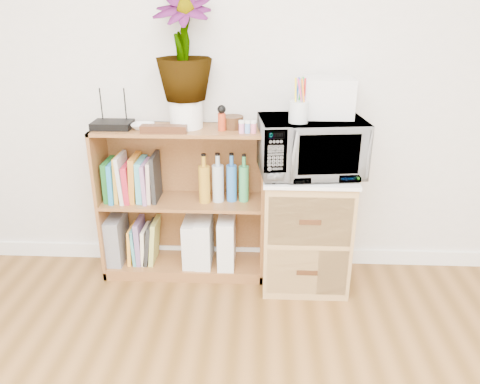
{
  "coord_description": "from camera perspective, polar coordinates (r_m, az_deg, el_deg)",
  "views": [
    {
      "loc": [
        0.12,
        -0.51,
        1.64
      ],
      "look_at": [
        0.01,
        1.95,
        0.62
      ],
      "focal_mm": 35.0,
      "sensor_mm": 36.0,
      "label": 1
    }
  ],
  "objects": [
    {
      "name": "plant_pot",
      "position": [
        2.73,
        -6.59,
        9.47
      ],
      "size": [
        0.19,
        0.19,
        0.16
      ],
      "primitive_type": "cylinder",
      "color": "white",
      "rests_on": "bookshelf"
    },
    {
      "name": "trinket_box",
      "position": [
        2.65,
        -9.28,
        7.6
      ],
      "size": [
        0.26,
        0.06,
        0.04
      ],
      "primitive_type": "cube",
      "color": "#3D1D10",
      "rests_on": "bookshelf"
    },
    {
      "name": "white_bowl",
      "position": [
        2.75,
        -11.75,
        7.84
      ],
      "size": [
        0.13,
        0.13,
        0.03
      ],
      "primitive_type": "imported",
      "color": "silver",
      "rests_on": "bookshelf"
    },
    {
      "name": "potted_plant",
      "position": [
        2.68,
        -6.95,
        17.1
      ],
      "size": [
        0.32,
        0.32,
        0.57
      ],
      "primitive_type": "imported",
      "color": "#306D2B",
      "rests_on": "plant_pot"
    },
    {
      "name": "lower_books",
      "position": [
        3.07,
        -11.59,
        -5.96
      ],
      "size": [
        0.19,
        0.19,
        0.29
      ],
      "color": "orange",
      "rests_on": "bookshelf"
    },
    {
      "name": "pen_cup",
      "position": [
        2.51,
        7.15,
        9.68
      ],
      "size": [
        0.1,
        0.1,
        0.11
      ],
      "primitive_type": "cylinder",
      "color": "silver",
      "rests_on": "microwave"
    },
    {
      "name": "wicker_unit",
      "position": [
        2.86,
        7.96,
        -4.57
      ],
      "size": [
        0.5,
        0.45,
        0.7
      ],
      "primitive_type": "cube",
      "color": "#9E7542",
      "rests_on": "ground"
    },
    {
      "name": "kokeshi_doll",
      "position": [
        2.66,
        -2.24,
        8.54
      ],
      "size": [
        0.04,
        0.04,
        0.1
      ],
      "primitive_type": "cylinder",
      "color": "#AC3215",
      "rests_on": "bookshelf"
    },
    {
      "name": "small_appliance",
      "position": [
        2.66,
        10.66,
        11.29
      ],
      "size": [
        0.27,
        0.22,
        0.21
      ],
      "primitive_type": "cube",
      "color": "silver",
      "rests_on": "microwave"
    },
    {
      "name": "microwave",
      "position": [
        2.65,
        8.58,
        5.53
      ],
      "size": [
        0.61,
        0.45,
        0.31
      ],
      "primitive_type": "imported",
      "rotation": [
        0.0,
        0.0,
        0.12
      ],
      "color": "white",
      "rests_on": "wicker_unit"
    },
    {
      "name": "bookshelf",
      "position": [
        2.9,
        -6.98,
        -1.39
      ],
      "size": [
        1.0,
        0.3,
        0.95
      ],
      "primitive_type": "cube",
      "color": "brown",
      "rests_on": "ground"
    },
    {
      "name": "wooden_bowl",
      "position": [
        2.7,
        -0.88,
        8.5
      ],
      "size": [
        0.12,
        0.12,
        0.07
      ],
      "primitive_type": "cylinder",
      "color": "#321C0D",
      "rests_on": "bookshelf"
    },
    {
      "name": "liquor_bottles",
      "position": [
        2.8,
        -2.14,
        1.69
      ],
      "size": [
        0.3,
        0.07,
        0.29
      ],
      "color": "#BA8622",
      "rests_on": "bookshelf"
    },
    {
      "name": "magazine_holder_mid",
      "position": [
        2.98,
        -4.4,
        -5.94
      ],
      "size": [
        0.1,
        0.25,
        0.31
      ],
      "primitive_type": "cube",
      "color": "silver",
      "rests_on": "bookshelf"
    },
    {
      "name": "magazine_holder_left",
      "position": [
        2.99,
        -5.92,
        -6.02
      ],
      "size": [
        0.09,
        0.23,
        0.29
      ],
      "primitive_type": "cube",
      "color": "silver",
      "rests_on": "bookshelf"
    },
    {
      "name": "paint_jars",
      "position": [
        2.61,
        0.91,
        7.76
      ],
      "size": [
        0.11,
        0.04,
        0.05
      ],
      "primitive_type": "cube",
      "color": "pink",
      "rests_on": "bookshelf"
    },
    {
      "name": "skirting_board",
      "position": [
        3.18,
        0.08,
        -7.52
      ],
      "size": [
        4.0,
        0.02,
        0.1
      ],
      "primitive_type": "cube",
      "color": "white",
      "rests_on": "ground"
    },
    {
      "name": "magazine_holder_right",
      "position": [
        2.96,
        -1.63,
        -5.9
      ],
      "size": [
        0.1,
        0.26,
        0.32
      ],
      "primitive_type": "cube",
      "color": "silver",
      "rests_on": "bookshelf"
    },
    {
      "name": "file_box",
      "position": [
        3.1,
        -14.72,
        -5.47
      ],
      "size": [
        0.09,
        0.24,
        0.31
      ],
      "primitive_type": "cube",
      "color": "slate",
      "rests_on": "bookshelf"
    },
    {
      "name": "router",
      "position": [
        2.81,
        -15.28,
        7.91
      ],
      "size": [
        0.22,
        0.15,
        0.04
      ],
      "primitive_type": "cube",
      "color": "black",
      "rests_on": "bookshelf"
    },
    {
      "name": "cookbooks",
      "position": [
        2.9,
        -13.01,
        1.55
      ],
      "size": [
        0.32,
        0.2,
        0.29
      ],
      "color": "#1A6324",
      "rests_on": "bookshelf"
    }
  ]
}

